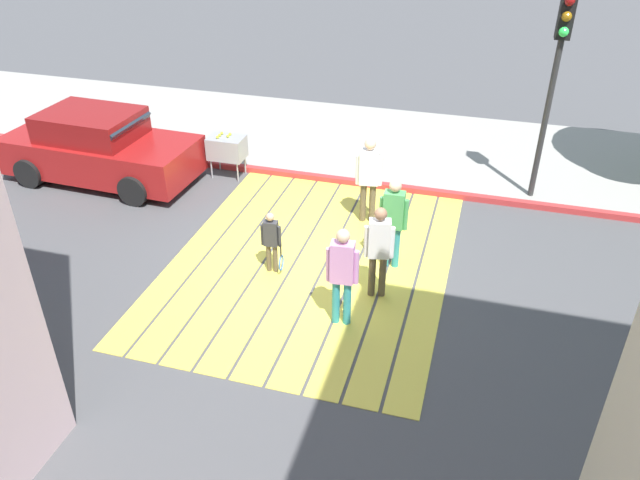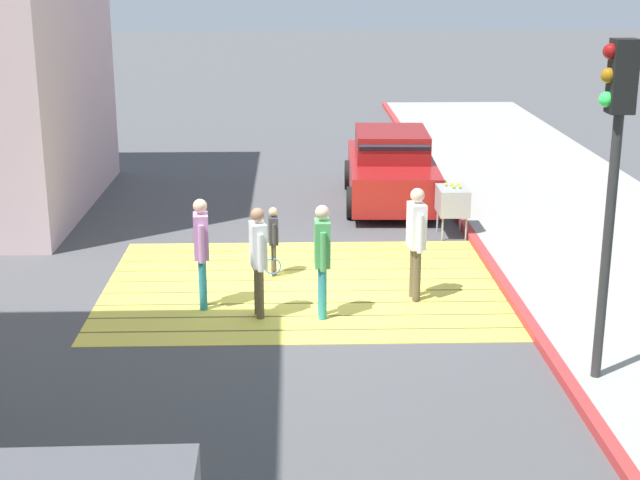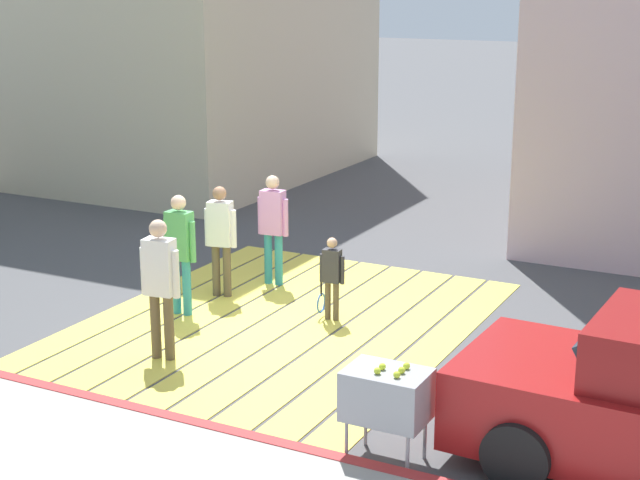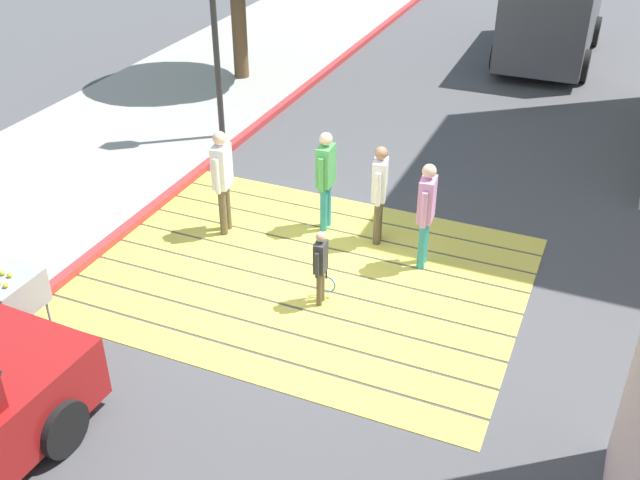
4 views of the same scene
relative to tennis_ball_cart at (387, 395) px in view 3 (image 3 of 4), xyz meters
name	(u,v)px [view 3 (image 3 of 4)]	position (x,y,z in m)	size (l,w,h in m)	color
ground_plane	(279,324)	(2.90, 2.86, -0.70)	(120.00, 120.00, 0.00)	#4C4C4F
crosswalk_stripes	(279,324)	(2.90, 2.86, -0.69)	(6.40, 4.90, 0.01)	#EAD64C
curb_painted	(130,411)	(-0.35, 2.86, -0.63)	(0.16, 40.00, 0.13)	#BC3333
tennis_ball_cart	(387,395)	(0.00, 0.00, 0.00)	(0.56, 0.80, 1.02)	#99999E
pedestrian_adult_lead	(180,246)	(2.63, 4.26, 0.30)	(0.23, 0.50, 1.72)	teal
pedestrian_adult_trailing	(221,233)	(3.56, 4.20, 0.27)	(0.28, 0.48, 1.67)	brown
pedestrian_adult_side	(160,279)	(1.16, 3.51, 0.34)	(0.28, 0.52, 1.78)	brown
pedestrian_teen_behind	(273,222)	(4.42, 3.82, 0.30)	(0.25, 0.50, 1.71)	teal
pedestrian_child_with_racket	(331,275)	(3.38, 2.30, -0.04)	(0.29, 0.38, 1.18)	brown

